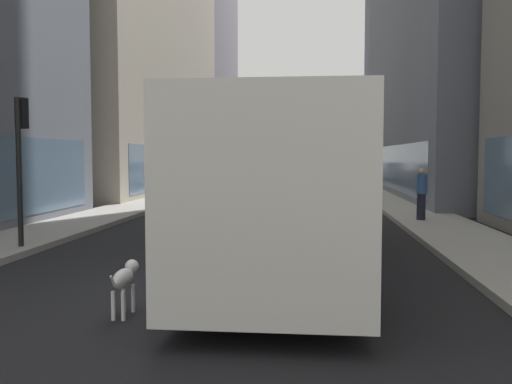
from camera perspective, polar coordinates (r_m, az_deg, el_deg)
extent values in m
plane|color=black|center=(43.62, 3.46, 0.81)|extent=(120.00, 120.00, 0.00)
cube|color=#9E9991|center=(44.21, -3.94, 0.94)|extent=(2.40, 110.00, 0.15)
cube|color=#ADA89E|center=(43.76, 10.94, 0.85)|extent=(2.40, 110.00, 0.15)
cube|color=slate|center=(35.84, -7.58, 2.71)|extent=(0.08, 21.30, 2.40)
cube|color=slate|center=(56.14, -2.98, 3.09)|extent=(0.08, 14.49, 2.40)
cube|color=slate|center=(32.63, 13.64, 2.54)|extent=(0.08, 21.51, 2.40)
cube|color=slate|center=(55.76, 16.68, 14.32)|extent=(8.91, 16.26, 25.23)
cube|color=slate|center=(54.14, 11.84, 3.00)|extent=(0.08, 14.63, 2.40)
cube|color=silver|center=(11.61, 3.11, 1.05)|extent=(2.55, 11.50, 2.75)
cube|color=slate|center=(11.60, 3.11, 3.50)|extent=(2.57, 11.04, 0.90)
cube|color=black|center=(17.37, 3.96, -1.78)|extent=(2.55, 0.16, 0.44)
cylinder|color=black|center=(15.32, -0.51, -2.70)|extent=(0.30, 1.00, 1.00)
cylinder|color=black|center=(15.24, 7.94, -2.77)|extent=(0.30, 1.00, 1.00)
cylinder|color=black|center=(7.81, -6.75, -8.99)|extent=(0.30, 1.00, 1.00)
cylinder|color=black|center=(7.65, 10.17, -9.29)|extent=(0.30, 1.00, 1.00)
cube|color=silver|center=(16.85, -1.03, 4.69)|extent=(0.08, 0.24, 0.40)
cube|color=silver|center=(39.47, 1.48, 1.52)|extent=(1.85, 4.71, 0.75)
cube|color=slate|center=(39.21, 1.45, 2.45)|extent=(1.70, 2.12, 0.55)
cylinder|color=black|center=(41.48, 0.56, 1.11)|extent=(0.22, 0.64, 0.64)
cylinder|color=black|center=(41.37, 2.80, 1.10)|extent=(0.22, 0.64, 0.64)
cylinder|color=black|center=(37.62, 0.02, 0.84)|extent=(0.22, 0.64, 0.64)
cylinder|color=black|center=(37.50, 2.50, 0.82)|extent=(0.22, 0.64, 0.64)
cube|color=#B7BABF|center=(54.17, 6.87, 2.09)|extent=(1.86, 4.70, 0.75)
cube|color=slate|center=(53.92, 6.89, 2.77)|extent=(1.71, 2.12, 0.55)
cylinder|color=black|center=(56.11, 6.00, 1.77)|extent=(0.22, 0.64, 0.64)
cylinder|color=black|center=(56.14, 7.67, 1.76)|extent=(0.22, 0.64, 0.64)
cylinder|color=black|center=(52.24, 6.01, 1.63)|extent=(0.22, 0.64, 0.64)
cylinder|color=black|center=(52.27, 7.81, 1.61)|extent=(0.22, 0.64, 0.64)
cube|color=red|center=(45.45, 5.07, 1.79)|extent=(1.77, 4.51, 0.75)
cube|color=slate|center=(45.21, 5.07, 2.61)|extent=(1.62, 2.03, 0.55)
cylinder|color=black|center=(47.32, 4.16, 1.42)|extent=(0.22, 0.64, 0.64)
cylinder|color=black|center=(47.30, 6.03, 1.41)|extent=(0.22, 0.64, 0.64)
cylinder|color=black|center=(43.64, 4.02, 1.23)|extent=(0.22, 0.64, 0.64)
cylinder|color=black|center=(43.62, 6.05, 1.21)|extent=(0.22, 0.64, 0.64)
ellipsoid|color=white|center=(7.91, -13.60, -8.68)|extent=(0.22, 0.60, 0.26)
sphere|color=white|center=(8.24, -12.72, -7.52)|extent=(0.20, 0.20, 0.20)
sphere|color=black|center=(8.28, -13.08, -7.35)|extent=(0.07, 0.07, 0.07)
sphere|color=black|center=(8.24, -12.28, -7.39)|extent=(0.07, 0.07, 0.07)
cylinder|color=white|center=(7.53, -14.62, -8.94)|extent=(0.03, 0.16, 0.19)
cylinder|color=white|center=(8.20, -13.54, -10.61)|extent=(0.06, 0.06, 0.40)
cylinder|color=white|center=(8.16, -12.59, -10.67)|extent=(0.06, 0.06, 0.40)
cylinder|color=white|center=(7.82, -14.57, -11.33)|extent=(0.06, 0.06, 0.40)
cylinder|color=white|center=(7.77, -13.58, -11.41)|extent=(0.06, 0.06, 0.40)
sphere|color=black|center=(7.98, -13.02, -8.27)|extent=(0.04, 0.04, 0.04)
sphere|color=black|center=(7.85, -14.21, -8.64)|extent=(0.04, 0.04, 0.04)
sphere|color=black|center=(7.72, -13.91, -8.53)|extent=(0.04, 0.04, 0.04)
cylinder|color=#1E1E2D|center=(18.68, 16.73, -1.47)|extent=(0.28, 0.28, 0.85)
cylinder|color=#33598C|center=(18.63, 16.77, 0.78)|extent=(0.34, 0.34, 0.62)
sphere|color=tan|center=(18.61, 16.79, 2.07)|extent=(0.22, 0.22, 0.22)
cylinder|color=black|center=(13.66, -23.31, 1.89)|extent=(0.12, 0.12, 3.40)
cube|color=black|center=(13.85, -23.09, 7.51)|extent=(0.24, 0.20, 0.70)
sphere|color=red|center=(13.97, -22.90, 8.38)|extent=(0.11, 0.11, 0.11)
sphere|color=orange|center=(13.95, -22.88, 7.48)|extent=(0.11, 0.11, 0.11)
sphere|color=green|center=(13.93, -22.85, 6.58)|extent=(0.11, 0.11, 0.11)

